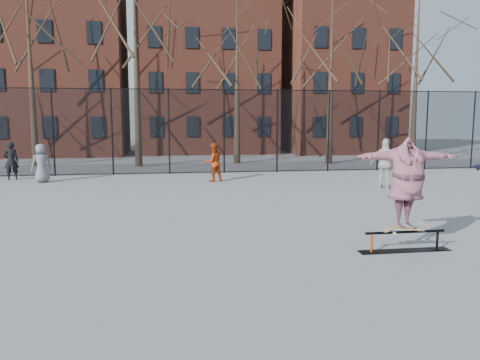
{
  "coord_description": "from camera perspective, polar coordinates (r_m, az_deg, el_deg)",
  "views": [
    {
      "loc": [
        -1.39,
        -9.27,
        2.69
      ],
      "look_at": [
        0.24,
        1.5,
        1.21
      ],
      "focal_mm": 35.0,
      "sensor_mm": 36.0,
      "label": 1
    }
  ],
  "objects": [
    {
      "name": "ground",
      "position": [
        9.75,
        -0.06,
        -8.29
      ],
      "size": [
        100.0,
        100.0,
        0.0
      ],
      "primitive_type": "plane",
      "color": "slate"
    },
    {
      "name": "skate_rail",
      "position": [
        10.07,
        19.45,
        -7.26
      ],
      "size": [
        1.9,
        0.29,
        0.42
      ],
      "color": "black",
      "rests_on": "ground"
    },
    {
      "name": "skateboard",
      "position": [
        9.99,
        19.45,
        -5.59
      ],
      "size": [
        0.81,
        0.19,
        0.1
      ],
      "primitive_type": null,
      "color": "#A16E40",
      "rests_on": "skate_rail"
    },
    {
      "name": "skater",
      "position": [
        9.82,
        19.7,
        -0.25
      ],
      "size": [
        2.2,
        0.64,
        1.78
      ],
      "primitive_type": "imported",
      "rotation": [
        0.0,
        0.0,
        -0.02
      ],
      "color": "#42317B",
      "rests_on": "skateboard"
    },
    {
      "name": "bystander_grey",
      "position": [
        20.86,
        -23.07,
        1.9
      ],
      "size": [
        0.93,
        0.84,
        1.6
      ],
      "primitive_type": "imported",
      "rotation": [
        0.0,
        0.0,
        3.69
      ],
      "color": "slate",
      "rests_on": "ground"
    },
    {
      "name": "bystander_black",
      "position": [
        22.32,
        -26.12,
        2.12
      ],
      "size": [
        0.68,
        0.55,
        1.63
      ],
      "primitive_type": "imported",
      "rotation": [
        0.0,
        0.0,
        3.45
      ],
      "color": "black",
      "rests_on": "ground"
    },
    {
      "name": "bystander_red",
      "position": [
        19.57,
        -3.28,
        2.18
      ],
      "size": [
        0.95,
        0.86,
        1.61
      ],
      "primitive_type": "imported",
      "rotation": [
        0.0,
        0.0,
        3.53
      ],
      "color": "#9A2E0D",
      "rests_on": "ground"
    },
    {
      "name": "bystander_white",
      "position": [
        18.38,
        17.32,
        1.91
      ],
      "size": [
        1.16,
        1.03,
        1.88
      ],
      "primitive_type": "imported",
      "rotation": [
        0.0,
        0.0,
        2.51
      ],
      "color": "beige",
      "rests_on": "ground"
    },
    {
      "name": "fence",
      "position": [
        22.32,
        -5.07,
        6.06
      ],
      "size": [
        34.03,
        0.07,
        4.0
      ],
      "color": "black",
      "rests_on": "ground"
    },
    {
      "name": "tree_row",
      "position": [
        26.85,
        -6.32,
        17.68
      ],
      "size": [
        33.66,
        7.46,
        10.67
      ],
      "color": "black",
      "rests_on": "ground"
    },
    {
      "name": "rowhouses",
      "position": [
        35.49,
        -5.27,
        13.15
      ],
      "size": [
        29.0,
        7.0,
        13.0
      ],
      "color": "brown",
      "rests_on": "ground"
    }
  ]
}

